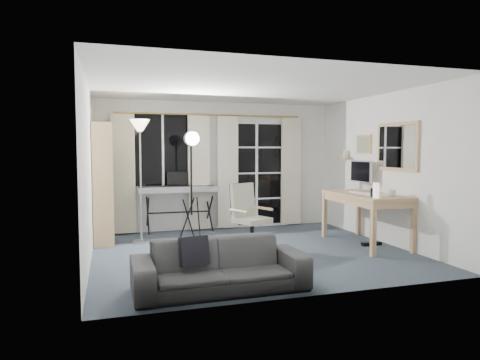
% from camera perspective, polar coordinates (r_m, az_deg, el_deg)
% --- Properties ---
extents(floor, '(4.50, 4.00, 0.02)m').
position_cam_1_polar(floor, '(6.40, 1.57, -9.62)').
color(floor, '#323D49').
rests_on(floor, ground).
extents(window, '(1.20, 0.08, 1.40)m').
position_cam_1_polar(window, '(7.92, -10.27, 3.96)').
color(window, white).
rests_on(window, floor).
extents(french_door, '(1.32, 0.09, 2.11)m').
position_cam_1_polar(french_door, '(8.34, 2.14, 0.76)').
color(french_door, white).
rests_on(french_door, floor).
extents(curtains, '(3.60, 0.07, 2.13)m').
position_cam_1_polar(curtains, '(8.00, -3.66, 1.11)').
color(curtains, gold).
rests_on(curtains, floor).
extents(bookshelf, '(0.31, 0.90, 1.92)m').
position_cam_1_polar(bookshelf, '(7.24, -18.07, -0.83)').
color(bookshelf, tan).
rests_on(bookshelf, floor).
extents(torchiere_lamp, '(0.39, 0.39, 1.98)m').
position_cam_1_polar(torchiere_lamp, '(7.03, -13.17, 4.71)').
color(torchiere_lamp, '#B2B2B7').
rests_on(torchiere_lamp, floor).
extents(keyboard_piano, '(1.44, 0.73, 1.04)m').
position_cam_1_polar(keyboard_piano, '(7.72, -8.17, -1.33)').
color(keyboard_piano, black).
rests_on(keyboard_piano, floor).
extents(studio_light, '(0.32, 0.37, 1.85)m').
position_cam_1_polar(studio_light, '(7.09, -6.46, 3.84)').
color(studio_light, black).
rests_on(studio_light, floor).
extents(office_chair, '(0.70, 0.68, 1.01)m').
position_cam_1_polar(office_chair, '(6.35, 0.91, -4.20)').
color(office_chair, black).
rests_on(office_chair, floor).
extents(desk, '(0.77, 1.52, 0.81)m').
position_cam_1_polar(desk, '(7.04, 16.41, -2.55)').
color(desk, tan).
rests_on(desk, floor).
extents(monitor, '(0.20, 0.59, 0.51)m').
position_cam_1_polar(monitor, '(7.49, 15.83, 0.97)').
color(monitor, silver).
rests_on(monitor, desk).
extents(desk_clutter, '(0.48, 0.92, 1.03)m').
position_cam_1_polar(desk_clutter, '(6.82, 17.02, -3.41)').
color(desk_clutter, white).
rests_on(desk_clutter, desk).
extents(mug, '(0.13, 0.11, 0.13)m').
position_cam_1_polar(mug, '(6.68, 19.52, -1.53)').
color(mug, silver).
rests_on(mug, desk).
extents(wall_mirror, '(0.04, 0.94, 0.74)m').
position_cam_1_polar(wall_mirror, '(6.96, 20.22, 4.19)').
color(wall_mirror, tan).
rests_on(wall_mirror, floor).
extents(framed_print, '(0.03, 0.42, 0.32)m').
position_cam_1_polar(framed_print, '(7.70, 16.20, 4.61)').
color(framed_print, tan).
rests_on(framed_print, floor).
extents(wall_shelf, '(0.16, 0.30, 0.18)m').
position_cam_1_polar(wall_shelf, '(8.09, 13.82, 3.26)').
color(wall_shelf, tan).
rests_on(wall_shelf, floor).
extents(sofa, '(1.84, 0.55, 0.72)m').
position_cam_1_polar(sofa, '(4.63, -2.72, -10.22)').
color(sofa, '#323335').
rests_on(sofa, floor).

